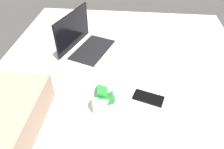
% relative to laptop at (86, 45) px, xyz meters
% --- Properties ---
extents(bed_mattress, '(1.80, 1.40, 0.18)m').
position_rel_laptop_xyz_m(bed_mattress, '(-0.31, -0.23, -0.13)').
color(bed_mattress, white).
rests_on(bed_mattress, ground).
extents(laptop, '(0.39, 0.32, 0.23)m').
position_rel_laptop_xyz_m(laptop, '(0.00, 0.00, 0.00)').
color(laptop, silver).
rests_on(laptop, bed_mattress).
extents(snack_cup, '(0.10, 0.10, 0.15)m').
position_rel_laptop_xyz_m(snack_cup, '(-0.46, -0.17, 0.02)').
color(snack_cup, silver).
rests_on(snack_cup, bed_mattress).
extents(cell_phone, '(0.11, 0.15, 0.01)m').
position_rel_laptop_xyz_m(cell_phone, '(-0.36, -0.37, -0.04)').
color(cell_phone, black).
rests_on(cell_phone, bed_mattress).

